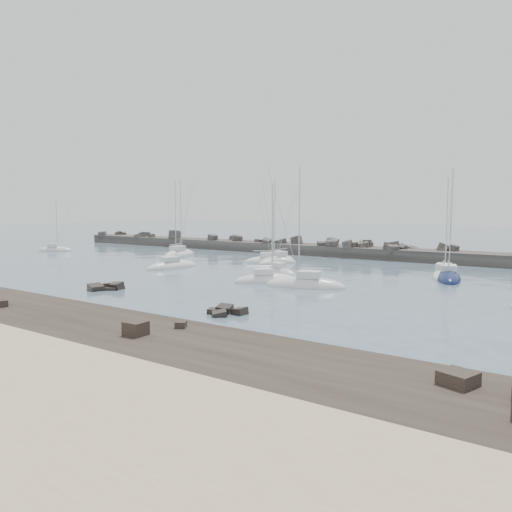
{
  "coord_description": "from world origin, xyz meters",
  "views": [
    {
      "loc": [
        38.53,
        -43.0,
        8.75
      ],
      "look_at": [
        0.06,
        12.0,
        2.09
      ],
      "focal_mm": 35.0,
      "sensor_mm": 36.0,
      "label": 1
    }
  ],
  "objects_px": {
    "sailboat_8": "(305,286)",
    "sailboat_9": "(444,276)",
    "sailboat_3": "(270,262)",
    "sailboat_4": "(276,273)",
    "sailboat_6": "(267,281)",
    "sailboat_0": "(55,250)",
    "sailboat_1": "(179,255)",
    "sailboat_5": "(277,262)",
    "sailboat_7": "(448,278)",
    "sailboat_2": "(172,267)"
  },
  "relations": [
    {
      "from": "sailboat_0",
      "to": "sailboat_1",
      "type": "height_order",
      "value": "sailboat_1"
    },
    {
      "from": "sailboat_3",
      "to": "sailboat_7",
      "type": "xyz_separation_m",
      "value": [
        27.52,
        -2.85,
        0.01
      ]
    },
    {
      "from": "sailboat_6",
      "to": "sailboat_9",
      "type": "bearing_deg",
      "value": 45.97
    },
    {
      "from": "sailboat_2",
      "to": "sailboat_5",
      "type": "relative_size",
      "value": 0.95
    },
    {
      "from": "sailboat_2",
      "to": "sailboat_8",
      "type": "xyz_separation_m",
      "value": [
        24.24,
        -4.23,
        0.02
      ]
    },
    {
      "from": "sailboat_9",
      "to": "sailboat_8",
      "type": "bearing_deg",
      "value": -121.32
    },
    {
      "from": "sailboat_7",
      "to": "sailboat_9",
      "type": "xyz_separation_m",
      "value": [
        -1.05,
        2.16,
        0.0
      ]
    },
    {
      "from": "sailboat_3",
      "to": "sailboat_6",
      "type": "height_order",
      "value": "sailboat_3"
    },
    {
      "from": "sailboat_8",
      "to": "sailboat_3",
      "type": "bearing_deg",
      "value": 132.57
    },
    {
      "from": "sailboat_3",
      "to": "sailboat_4",
      "type": "height_order",
      "value": "sailboat_3"
    },
    {
      "from": "sailboat_5",
      "to": "sailboat_2",
      "type": "bearing_deg",
      "value": -122.39
    },
    {
      "from": "sailboat_1",
      "to": "sailboat_6",
      "type": "bearing_deg",
      "value": -28.97
    },
    {
      "from": "sailboat_6",
      "to": "sailboat_9",
      "type": "height_order",
      "value": "sailboat_9"
    },
    {
      "from": "sailboat_0",
      "to": "sailboat_5",
      "type": "xyz_separation_m",
      "value": [
        46.84,
        8.0,
        0.01
      ]
    },
    {
      "from": "sailboat_3",
      "to": "sailboat_9",
      "type": "distance_m",
      "value": 26.48
    },
    {
      "from": "sailboat_6",
      "to": "sailboat_1",
      "type": "bearing_deg",
      "value": 151.03
    },
    {
      "from": "sailboat_6",
      "to": "sailboat_8",
      "type": "relative_size",
      "value": 0.87
    },
    {
      "from": "sailboat_4",
      "to": "sailboat_6",
      "type": "height_order",
      "value": "sailboat_6"
    },
    {
      "from": "sailboat_2",
      "to": "sailboat_7",
      "type": "height_order",
      "value": "sailboat_7"
    },
    {
      "from": "sailboat_5",
      "to": "sailboat_9",
      "type": "xyz_separation_m",
      "value": [
        25.6,
        -1.38,
        -0.0
      ]
    },
    {
      "from": "sailboat_5",
      "to": "sailboat_0",
      "type": "bearing_deg",
      "value": -170.31
    },
    {
      "from": "sailboat_4",
      "to": "sailboat_6",
      "type": "xyz_separation_m",
      "value": [
        2.86,
        -6.5,
        -0.0
      ]
    },
    {
      "from": "sailboat_0",
      "to": "sailboat_8",
      "type": "bearing_deg",
      "value": -9.41
    },
    {
      "from": "sailboat_1",
      "to": "sailboat_5",
      "type": "relative_size",
      "value": 1.05
    },
    {
      "from": "sailboat_9",
      "to": "sailboat_4",
      "type": "bearing_deg",
      "value": -152.21
    },
    {
      "from": "sailboat_4",
      "to": "sailboat_5",
      "type": "xyz_separation_m",
      "value": [
        -6.97,
        11.21,
        0.01
      ]
    },
    {
      "from": "sailboat_4",
      "to": "sailboat_8",
      "type": "xyz_separation_m",
      "value": [
        8.35,
        -7.09,
        0.01
      ]
    },
    {
      "from": "sailboat_4",
      "to": "sailboat_2",
      "type": "bearing_deg",
      "value": -169.78
    },
    {
      "from": "sailboat_0",
      "to": "sailboat_4",
      "type": "relative_size",
      "value": 1.0
    },
    {
      "from": "sailboat_5",
      "to": "sailboat_8",
      "type": "xyz_separation_m",
      "value": [
        15.31,
        -18.3,
        0.0
      ]
    },
    {
      "from": "sailboat_2",
      "to": "sailboat_7",
      "type": "distance_m",
      "value": 37.1
    },
    {
      "from": "sailboat_1",
      "to": "sailboat_7",
      "type": "bearing_deg",
      "value": -2.73
    },
    {
      "from": "sailboat_0",
      "to": "sailboat_9",
      "type": "bearing_deg",
      "value": 5.22
    },
    {
      "from": "sailboat_0",
      "to": "sailboat_2",
      "type": "relative_size",
      "value": 0.79
    },
    {
      "from": "sailboat_1",
      "to": "sailboat_3",
      "type": "distance_m",
      "value": 18.9
    },
    {
      "from": "sailboat_0",
      "to": "sailboat_7",
      "type": "distance_m",
      "value": 73.62
    },
    {
      "from": "sailboat_1",
      "to": "sailboat_8",
      "type": "bearing_deg",
      "value": -25.82
    },
    {
      "from": "sailboat_0",
      "to": "sailboat_3",
      "type": "relative_size",
      "value": 0.82
    },
    {
      "from": "sailboat_6",
      "to": "sailboat_7",
      "type": "distance_m",
      "value": 21.99
    },
    {
      "from": "sailboat_9",
      "to": "sailboat_3",
      "type": "bearing_deg",
      "value": 178.49
    },
    {
      "from": "sailboat_3",
      "to": "sailboat_4",
      "type": "relative_size",
      "value": 1.21
    },
    {
      "from": "sailboat_1",
      "to": "sailboat_5",
      "type": "bearing_deg",
      "value": 3.84
    },
    {
      "from": "sailboat_8",
      "to": "sailboat_9",
      "type": "relative_size",
      "value": 1.05
    },
    {
      "from": "sailboat_7",
      "to": "sailboat_5",
      "type": "bearing_deg",
      "value": 172.43
    },
    {
      "from": "sailboat_7",
      "to": "sailboat_4",
      "type": "bearing_deg",
      "value": -158.73
    },
    {
      "from": "sailboat_7",
      "to": "sailboat_8",
      "type": "xyz_separation_m",
      "value": [
        -11.34,
        -14.75,
        0.01
      ]
    },
    {
      "from": "sailboat_2",
      "to": "sailboat_1",
      "type": "bearing_deg",
      "value": 130.36
    },
    {
      "from": "sailboat_0",
      "to": "sailboat_9",
      "type": "distance_m",
      "value": 72.74
    },
    {
      "from": "sailboat_4",
      "to": "sailboat_5",
      "type": "relative_size",
      "value": 0.76
    },
    {
      "from": "sailboat_4",
      "to": "sailboat_8",
      "type": "bearing_deg",
      "value": -40.35
    }
  ]
}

